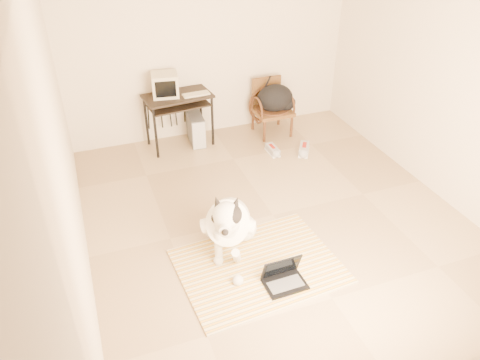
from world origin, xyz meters
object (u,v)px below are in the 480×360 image
crt_monitor (165,85)px  rattan_chair (271,107)px  laptop (284,277)px  backpack (277,99)px  pc_tower (196,129)px  computer_desk (178,103)px  dog (229,223)px

crt_monitor → rattan_chair: 1.57m
laptop → backpack: backpack is taller
laptop → crt_monitor: crt_monitor is taller
crt_monitor → pc_tower: crt_monitor is taller
crt_monitor → pc_tower: size_ratio=0.83×
laptop → backpack: (1.18, 2.83, 0.45)m
laptop → rattan_chair: 3.12m
pc_tower → rattan_chair: (1.12, -0.05, 0.18)m
laptop → rattan_chair: rattan_chair is taller
computer_desk → dog: bearing=-92.3°
laptop → pc_tower: size_ratio=0.84×
computer_desk → pc_tower: (0.22, -0.01, -0.43)m
rattan_chair → crt_monitor: bearing=175.7°
backpack → rattan_chair: bearing=128.8°
computer_desk → rattan_chair: size_ratio=1.20×
dog → computer_desk: dog is taller
crt_monitor → computer_desk: bearing=-18.9°
rattan_chair → dog: bearing=-122.4°
dog → laptop: 0.75m
pc_tower → laptop: bearing=-90.1°
rattan_chair → backpack: (0.05, -0.07, 0.14)m
rattan_chair → pc_tower: bearing=177.4°
dog → pc_tower: 2.34m
pc_tower → rattan_chair: size_ratio=0.59×
laptop → crt_monitor: (-0.36, 3.01, 0.81)m
dog → rattan_chair: size_ratio=1.45×
pc_tower → dog: bearing=-97.7°
crt_monitor → laptop: bearing=-83.1°
laptop → backpack: bearing=67.4°
dog → laptop: bearing=-63.9°
crt_monitor → dog: bearing=-88.7°
laptop → pc_tower: bearing=89.9°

